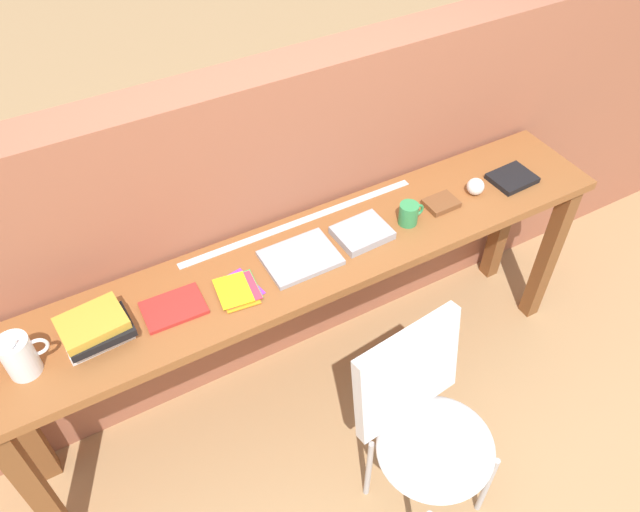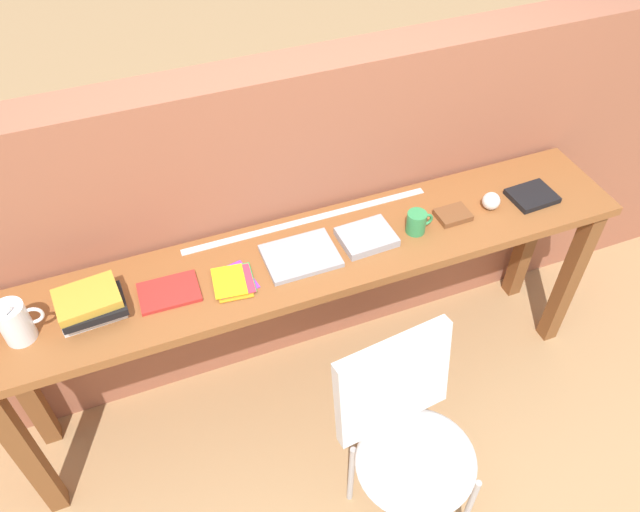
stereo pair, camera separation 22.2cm
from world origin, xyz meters
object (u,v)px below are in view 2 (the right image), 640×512
at_px(book_stack_leftmost, 91,305).
at_px(book_repair_rightmost, 532,196).
at_px(leather_journal_brown, 453,215).
at_px(sports_ball_small, 491,201).
at_px(book_open_centre, 301,256).
at_px(pamphlet_pile_colourful, 234,281).
at_px(magazine_cycling, 169,292).
at_px(chair_white_moulded, 408,434).
at_px(pitcher_white, 15,322).
at_px(mug, 417,222).

distance_m(book_stack_leftmost, book_repair_rightmost, 1.75).
xyz_separation_m(leather_journal_brown, book_repair_rightmost, (0.36, -0.01, -0.00)).
bearing_deg(sports_ball_small, book_open_centre, 179.24).
bearing_deg(book_stack_leftmost, pamphlet_pile_colourful, -3.77).
height_order(book_stack_leftmost, pamphlet_pile_colourful, book_stack_leftmost).
bearing_deg(book_repair_rightmost, magazine_cycling, 176.53).
distance_m(chair_white_moulded, book_repair_rightmost, 1.10).
height_order(chair_white_moulded, book_repair_rightmost, book_repair_rightmost).
bearing_deg(pitcher_white, magazine_cycling, 1.54).
distance_m(mug, leather_journal_brown, 0.18).
height_order(magazine_cycling, mug, mug).
relative_size(leather_journal_brown, book_repair_rightmost, 0.72).
xyz_separation_m(chair_white_moulded, book_repair_rightmost, (0.84, 0.61, 0.37)).
relative_size(chair_white_moulded, book_repair_rightmost, 4.94).
bearing_deg(pitcher_white, book_stack_leftmost, 3.50).
bearing_deg(sports_ball_small, chair_white_moulded, -136.08).
height_order(pitcher_white, leather_journal_brown, pitcher_white).
xyz_separation_m(chair_white_moulded, magazine_cycling, (-0.66, 0.63, 0.36)).
xyz_separation_m(book_open_centre, sports_ball_small, (0.81, -0.01, 0.03)).
height_order(chair_white_moulded, sports_ball_small, sports_ball_small).
bearing_deg(book_repair_rightmost, book_stack_leftmost, 176.63).
bearing_deg(book_stack_leftmost, mug, -1.26).
relative_size(book_stack_leftmost, mug, 2.08).
relative_size(chair_white_moulded, magazine_cycling, 4.25).
relative_size(sports_ball_small, book_repair_rightmost, 0.40).
distance_m(pitcher_white, leather_journal_brown, 1.62).
bearing_deg(chair_white_moulded, mug, 63.49).
height_order(sports_ball_small, book_repair_rightmost, sports_ball_small).
relative_size(pamphlet_pile_colourful, sports_ball_small, 2.68).
bearing_deg(sports_ball_small, pamphlet_pile_colourful, -179.00).
relative_size(chair_white_moulded, pitcher_white, 4.85).
xyz_separation_m(pitcher_white, book_stack_leftmost, (0.23, 0.01, -0.03)).
relative_size(magazine_cycling, mug, 1.91).
relative_size(pitcher_white, mug, 1.67).
distance_m(book_stack_leftmost, leather_journal_brown, 1.39).
xyz_separation_m(sports_ball_small, book_repair_rightmost, (0.19, -0.01, -0.02)).
distance_m(book_stack_leftmost, pamphlet_pile_colourful, 0.49).
bearing_deg(magazine_cycling, chair_white_moulded, -42.20).
bearing_deg(pitcher_white, book_repair_rightmost, -0.29).
bearing_deg(magazine_cycling, book_open_centre, 1.55).
height_order(book_stack_leftmost, magazine_cycling, book_stack_leftmost).
bearing_deg(pitcher_white, chair_white_moulded, -28.38).
bearing_deg(leather_journal_brown, mug, -175.03).
distance_m(leather_journal_brown, sports_ball_small, 0.17).
bearing_deg(pamphlet_pile_colourful, pitcher_white, 178.57).
distance_m(chair_white_moulded, pamphlet_pile_colourful, 0.82).
bearing_deg(mug, book_stack_leftmost, 178.74).
relative_size(pamphlet_pile_colourful, book_open_centre, 0.71).
bearing_deg(magazine_cycling, mug, 0.20).
relative_size(magazine_cycling, sports_ball_small, 2.93).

